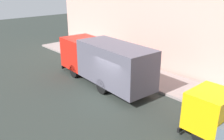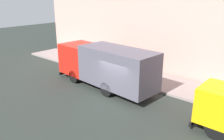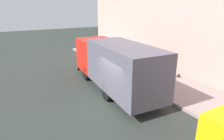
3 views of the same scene
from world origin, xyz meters
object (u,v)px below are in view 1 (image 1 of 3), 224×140
object	(u,v)px
traffic_cone_orange	(90,59)
street_sign_post	(133,61)
pedestrian_walking	(144,62)
large_utility_truck	(104,60)
pedestrian_standing	(114,60)

from	to	relation	value
traffic_cone_orange	street_sign_post	xyz separation A→B (m)	(0.08, -5.15, 1.11)
traffic_cone_orange	street_sign_post	bearing A→B (deg)	-89.14
pedestrian_walking	large_utility_truck	bearing A→B (deg)	35.27
large_utility_truck	traffic_cone_orange	xyz separation A→B (m)	(1.87, 4.12, -1.29)
pedestrian_standing	street_sign_post	world-z (taller)	street_sign_post
pedestrian_standing	large_utility_truck	bearing A→B (deg)	61.91
large_utility_truck	pedestrian_walking	distance (m)	3.72
traffic_cone_orange	street_sign_post	world-z (taller)	street_sign_post
traffic_cone_orange	street_sign_post	size ratio (longest dim) A/B	0.25
pedestrian_walking	street_sign_post	size ratio (longest dim) A/B	0.71
large_utility_truck	pedestrian_walking	xyz separation A→B (m)	(3.60, -0.65, -0.71)
pedestrian_walking	traffic_cone_orange	world-z (taller)	pedestrian_walking
pedestrian_walking	street_sign_post	world-z (taller)	street_sign_post
large_utility_truck	traffic_cone_orange	size ratio (longest dim) A/B	14.99
large_utility_truck	pedestrian_walking	world-z (taller)	large_utility_truck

